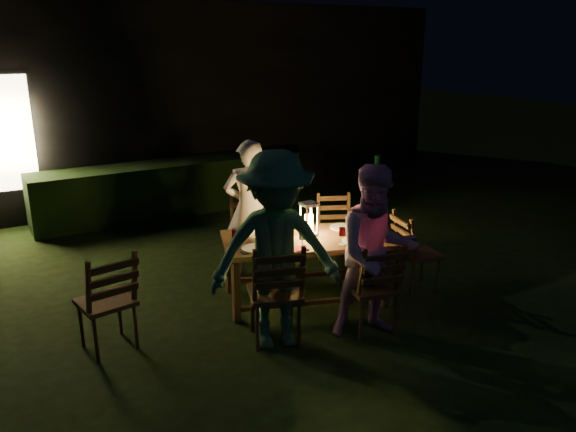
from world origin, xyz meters
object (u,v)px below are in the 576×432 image
dining_table (305,244)px  side_table (377,187)px  chair_end (416,266)px  lantern (309,221)px  chair_near_left (275,310)px  person_opp_left (276,252)px  person_opp_right (376,253)px  ice_bucket (377,174)px  chair_far_right (335,246)px  person_house_side (250,208)px  bottle_bucket_a (376,172)px  chair_spare (108,318)px  chair_near_right (372,303)px  bottle_table (281,226)px  chair_far_left (251,249)px  bottle_bucket_b (378,170)px

dining_table → side_table: (2.23, 1.60, -0.05)m
chair_end → lantern: lantern is taller
side_table → chair_near_left: bearing=-143.1°
chair_end → person_opp_left: person_opp_left is taller
chair_end → person_opp_right: person_opp_right is taller
dining_table → lantern: 0.24m
ice_bucket → chair_far_right: bearing=-144.3°
person_house_side → lantern: size_ratio=4.47×
chair_near_left → bottle_bucket_a: (2.86, 2.14, 0.50)m
lantern → chair_spare: bearing=-179.9°
person_house_side → chair_spare: bearing=44.9°
chair_near_left → person_house_side: person_house_side is taller
chair_spare → ice_bucket: size_ratio=3.23×
person_house_side → ice_bucket: bearing=-145.3°
chair_spare → side_table: bearing=11.2°
chair_near_right → chair_spare: (-2.17, 0.90, 0.01)m
chair_far_right → person_opp_right: person_opp_right is taller
ice_bucket → person_house_side: bearing=-164.2°
side_table → bottle_table: bearing=-148.4°
chair_far_left → chair_end: 1.85m
chair_near_right → ice_bucket: bearing=63.4°
chair_near_left → lantern: lantern is taller
chair_spare → bottle_bucket_a: size_ratio=3.03×
chair_spare → person_house_side: person_house_side is taller
dining_table → chair_end: 1.28m
bottle_bucket_a → chair_spare: bearing=-159.9°
dining_table → bottle_bucket_a: bottle_bucket_a is taller
chair_far_right → chair_near_left: bearing=63.0°
person_opp_right → bottle_bucket_b: size_ratio=4.96×
chair_end → person_house_side: 1.94m
person_opp_right → bottle_bucket_b: (2.12, 2.56, 0.01)m
person_opp_left → bottle_table: 0.85m
side_table → bottle_bucket_a: 0.24m
lantern → dining_table: bearing=-153.9°
lantern → ice_bucket: size_ratio=1.17×
dining_table → chair_end: size_ratio=2.01×
chair_far_left → person_house_side: 0.48m
bottle_table → person_opp_right: bearing=-68.4°
chair_near_right → bottle_bucket_a: size_ratio=2.91×
ice_bucket → bottle_bucket_b: size_ratio=0.94×
chair_near_right → person_house_side: size_ratio=0.60×
dining_table → bottle_table: bearing=-180.0°
person_house_side → chair_far_right: bearing=177.1°
chair_near_left → lantern: bearing=59.0°
person_opp_left → bottle_table: (0.45, 0.71, -0.05)m
bottle_bucket_a → chair_far_left: bearing=-163.8°
lantern → bottle_table: (-0.30, 0.05, -0.02)m
chair_near_right → person_house_side: 1.89m
lantern → person_house_side: bearing=104.1°
bottle_table → bottle_bucket_a: 2.83m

